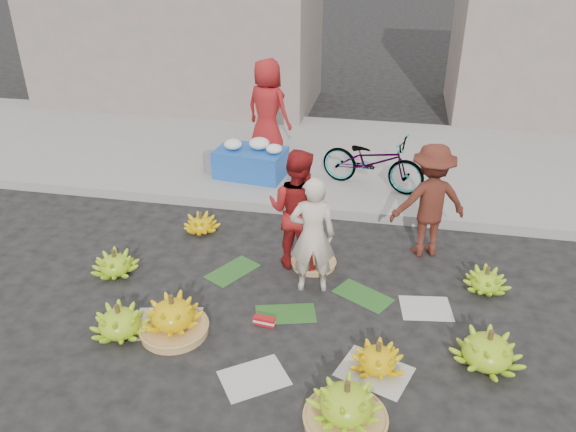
% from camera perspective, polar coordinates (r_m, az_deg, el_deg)
% --- Properties ---
extents(ground, '(80.00, 80.00, 0.00)m').
position_cam_1_polar(ground, '(6.33, 1.01, -8.96)').
color(ground, black).
rests_on(ground, ground).
extents(curb, '(40.00, 0.25, 0.15)m').
position_cam_1_polar(curb, '(8.14, 3.78, 0.63)').
color(curb, gray).
rests_on(curb, ground).
extents(sidewalk, '(40.00, 4.00, 0.12)m').
position_cam_1_polar(sidewalk, '(10.05, 5.41, 5.94)').
color(sidewalk, gray).
rests_on(sidewalk, ground).
extents(building_left, '(6.00, 3.00, 4.00)m').
position_cam_1_polar(building_left, '(13.25, -11.18, 19.61)').
color(building_left, gray).
rests_on(building_left, sidewalk).
extents(newspaper_scatter, '(3.20, 1.80, 0.00)m').
position_cam_1_polar(newspaper_scatter, '(5.72, -0.46, -13.66)').
color(newspaper_scatter, beige).
rests_on(newspaper_scatter, ground).
extents(banana_leaves, '(2.00, 1.00, 0.00)m').
position_cam_1_polar(banana_leaves, '(6.50, 0.45, -7.80)').
color(banana_leaves, '#20511B').
rests_on(banana_leaves, ground).
extents(banana_bunch_0, '(0.77, 0.77, 0.47)m').
position_cam_1_polar(banana_bunch_0, '(5.93, -11.60, -10.03)').
color(banana_bunch_0, '#B2834A').
rests_on(banana_bunch_0, ground).
extents(banana_bunch_1, '(0.60, 0.60, 0.37)m').
position_cam_1_polar(banana_bunch_1, '(6.08, -16.75, -10.22)').
color(banana_bunch_1, '#7AB319').
rests_on(banana_bunch_1, ground).
extents(banana_bunch_2, '(0.78, 0.78, 0.47)m').
position_cam_1_polar(banana_bunch_2, '(4.96, 5.92, -18.68)').
color(banana_bunch_2, '#B2834A').
rests_on(banana_bunch_2, ground).
extents(banana_bunch_3, '(0.62, 0.62, 0.32)m').
position_cam_1_polar(banana_bunch_3, '(5.52, 9.09, -14.09)').
color(banana_bunch_3, yellow).
rests_on(banana_bunch_3, ground).
extents(banana_bunch_4, '(0.87, 0.87, 0.41)m').
position_cam_1_polar(banana_bunch_4, '(5.79, 19.63, -12.67)').
color(banana_bunch_4, '#7AB319').
rests_on(banana_bunch_4, ground).
extents(banana_bunch_5, '(0.59, 0.59, 0.31)m').
position_cam_1_polar(banana_bunch_5, '(6.86, 19.46, -6.21)').
color(banana_bunch_5, '#7AB319').
rests_on(banana_bunch_5, ground).
extents(banana_bunch_6, '(0.52, 0.52, 0.33)m').
position_cam_1_polar(banana_bunch_6, '(7.07, -17.15, -4.64)').
color(banana_bunch_6, '#7AB319').
rests_on(banana_bunch_6, ground).
extents(banana_bunch_7, '(0.53, 0.53, 0.29)m').
position_cam_1_polar(banana_bunch_7, '(7.74, -8.84, -0.80)').
color(banana_bunch_7, yellow).
rests_on(banana_bunch_7, ground).
extents(basket_spare, '(0.63, 0.63, 0.06)m').
position_cam_1_polar(basket_spare, '(6.97, 2.60, -4.82)').
color(basket_spare, '#B2834A').
rests_on(basket_spare, ground).
extents(incense_stack, '(0.24, 0.10, 0.10)m').
position_cam_1_polar(incense_stack, '(6.01, -2.41, -10.62)').
color(incense_stack, '#B31318').
rests_on(incense_stack, ground).
extents(vendor_cream, '(0.57, 0.43, 1.40)m').
position_cam_1_polar(vendor_cream, '(6.21, 2.50, -2.01)').
color(vendor_cream, beige).
rests_on(vendor_cream, ground).
extents(vendor_red, '(0.84, 0.71, 1.51)m').
position_cam_1_polar(vendor_red, '(6.64, 0.91, 0.66)').
color(vendor_red, '#AE1C1A').
rests_on(vendor_red, ground).
extents(man_striped, '(1.08, 0.82, 1.47)m').
position_cam_1_polar(man_striped, '(7.11, 14.21, 1.48)').
color(man_striped, maroon).
rests_on(man_striped, ground).
extents(flower_table, '(1.16, 0.81, 0.63)m').
position_cam_1_polar(flower_table, '(9.04, -3.76, 5.62)').
color(flower_table, '#194AA6').
rests_on(flower_table, sidewalk).
extents(grey_bucket, '(0.29, 0.29, 0.33)m').
position_cam_1_polar(grey_bucket, '(9.29, -7.72, 5.42)').
color(grey_bucket, slate).
rests_on(grey_bucket, sidewalk).
extents(flower_vendor, '(0.97, 0.82, 1.69)m').
position_cam_1_polar(flower_vendor, '(9.63, -2.08, 10.78)').
color(flower_vendor, '#AE1C1A').
rests_on(flower_vendor, sidewalk).
extents(bicycle, '(1.00, 1.72, 0.85)m').
position_cam_1_polar(bicycle, '(8.66, 8.61, 5.53)').
color(bicycle, gray).
rests_on(bicycle, sidewalk).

